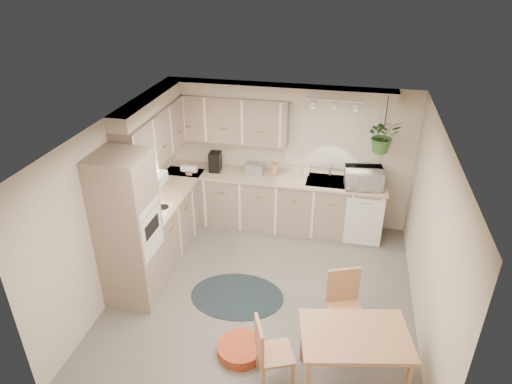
{
  "coord_description": "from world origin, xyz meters",
  "views": [
    {
      "loc": [
        0.93,
        -4.8,
        4.2
      ],
      "look_at": [
        -0.22,
        0.55,
        1.29
      ],
      "focal_mm": 32.0,
      "sensor_mm": 36.0,
      "label": 1
    }
  ],
  "objects_px": {
    "chair_left": "(275,352)",
    "microwave": "(364,176)",
    "dining_table": "(352,359)",
    "braided_rug": "(237,296)",
    "pet_bed": "(240,349)",
    "chair_back": "(347,310)"
  },
  "relations": [
    {
      "from": "dining_table",
      "to": "microwave",
      "type": "xyz_separation_m",
      "value": [
        0.02,
        2.91,
        0.78
      ]
    },
    {
      "from": "braided_rug",
      "to": "pet_bed",
      "type": "height_order",
      "value": "pet_bed"
    },
    {
      "from": "chair_back",
      "to": "pet_bed",
      "type": "relative_size",
      "value": 1.65
    },
    {
      "from": "chair_left",
      "to": "braided_rug",
      "type": "bearing_deg",
      "value": -171.66
    },
    {
      "from": "dining_table",
      "to": "chair_left",
      "type": "relative_size",
      "value": 1.35
    },
    {
      "from": "microwave",
      "to": "dining_table",
      "type": "bearing_deg",
      "value": -98.02
    },
    {
      "from": "chair_back",
      "to": "pet_bed",
      "type": "height_order",
      "value": "chair_back"
    },
    {
      "from": "chair_left",
      "to": "braided_rug",
      "type": "distance_m",
      "value": 1.5
    },
    {
      "from": "chair_left",
      "to": "microwave",
      "type": "height_order",
      "value": "microwave"
    },
    {
      "from": "chair_left",
      "to": "microwave",
      "type": "bearing_deg",
      "value": 142.1
    },
    {
      "from": "pet_bed",
      "to": "chair_back",
      "type": "bearing_deg",
      "value": 22.55
    },
    {
      "from": "chair_back",
      "to": "microwave",
      "type": "height_order",
      "value": "microwave"
    },
    {
      "from": "dining_table",
      "to": "pet_bed",
      "type": "height_order",
      "value": "dining_table"
    },
    {
      "from": "chair_back",
      "to": "braided_rug",
      "type": "relative_size",
      "value": 0.71
    },
    {
      "from": "chair_back",
      "to": "chair_left",
      "type": "bearing_deg",
      "value": 24.98
    },
    {
      "from": "microwave",
      "to": "chair_back",
      "type": "bearing_deg",
      "value": -100.38
    },
    {
      "from": "chair_left",
      "to": "pet_bed",
      "type": "height_order",
      "value": "chair_left"
    },
    {
      "from": "chair_back",
      "to": "microwave",
      "type": "bearing_deg",
      "value": -114.52
    },
    {
      "from": "braided_rug",
      "to": "microwave",
      "type": "distance_m",
      "value": 2.65
    },
    {
      "from": "pet_bed",
      "to": "microwave",
      "type": "distance_m",
      "value": 3.24
    },
    {
      "from": "braided_rug",
      "to": "pet_bed",
      "type": "bearing_deg",
      "value": -73.43
    },
    {
      "from": "dining_table",
      "to": "microwave",
      "type": "height_order",
      "value": "microwave"
    }
  ]
}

